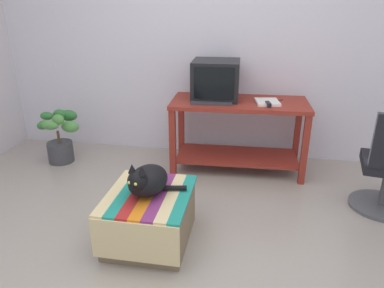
{
  "coord_description": "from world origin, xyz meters",
  "views": [
    {
      "loc": [
        0.51,
        -1.89,
        1.67
      ],
      "look_at": [
        0.03,
        0.85,
        0.55
      ],
      "focal_mm": 33.33,
      "sensor_mm": 36.0,
      "label": 1
    }
  ],
  "objects": [
    {
      "name": "back_wall",
      "position": [
        0.0,
        2.05,
        1.3
      ],
      "size": [
        8.0,
        0.1,
        2.6
      ],
      "primitive_type": "cube",
      "color": "silver",
      "rests_on": "ground_plane"
    },
    {
      "name": "potted_plant",
      "position": [
        -1.54,
        1.44,
        0.27
      ],
      "size": [
        0.45,
        0.37,
        0.58
      ],
      "color": "#3D3D42",
      "rests_on": "ground_plane"
    },
    {
      "name": "tv_monitor",
      "position": [
        0.13,
        1.67,
        0.93
      ],
      "size": [
        0.48,
        0.47,
        0.38
      ],
      "rotation": [
        0.0,
        0.0,
        0.04
      ],
      "color": "black",
      "rests_on": "desk"
    },
    {
      "name": "keyboard",
      "position": [
        0.11,
        1.46,
        0.75
      ],
      "size": [
        0.41,
        0.18,
        0.02
      ],
      "primitive_type": "cube",
      "rotation": [
        0.0,
        0.0,
        0.07
      ],
      "color": "#333338",
      "rests_on": "desk"
    },
    {
      "name": "ground_plane",
      "position": [
        0.0,
        0.0,
        0.0
      ],
      "size": [
        14.0,
        14.0,
        0.0
      ],
      "primitive_type": "plane",
      "color": "#9E9389"
    },
    {
      "name": "pen",
      "position": [
        0.74,
        1.67,
        0.74
      ],
      "size": [
        0.13,
        0.08,
        0.01
      ],
      "primitive_type": "cylinder",
      "rotation": [
        0.0,
        1.57,
        0.52
      ],
      "color": "black",
      "rests_on": "desk"
    },
    {
      "name": "ottoman_with_blanket",
      "position": [
        -0.19,
        0.25,
        0.19
      ],
      "size": [
        0.6,
        0.69,
        0.39
      ],
      "color": "#7A664C",
      "rests_on": "ground_plane"
    },
    {
      "name": "stapler",
      "position": [
        0.65,
        1.45,
        0.76
      ],
      "size": [
        0.06,
        0.12,
        0.04
      ],
      "primitive_type": "cube",
      "rotation": [
        0.0,
        0.0,
        0.22
      ],
      "color": "black",
      "rests_on": "desk"
    },
    {
      "name": "cat",
      "position": [
        -0.19,
        0.24,
        0.5
      ],
      "size": [
        0.43,
        0.4,
        0.28
      ],
      "rotation": [
        0.0,
        0.0,
        -0.26
      ],
      "color": "black",
      "rests_on": "ottoman_with_blanket"
    },
    {
      "name": "book",
      "position": [
        0.65,
        1.56,
        0.75
      ],
      "size": [
        0.26,
        0.29,
        0.02
      ],
      "primitive_type": "cube",
      "rotation": [
        0.0,
        0.0,
        0.16
      ],
      "color": "white",
      "rests_on": "desk"
    },
    {
      "name": "desk",
      "position": [
        0.38,
        1.6,
        0.5
      ],
      "size": [
        1.38,
        0.65,
        0.74
      ],
      "rotation": [
        0.0,
        0.0,
        0.04
      ],
      "color": "maroon",
      "rests_on": "ground_plane"
    }
  ]
}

